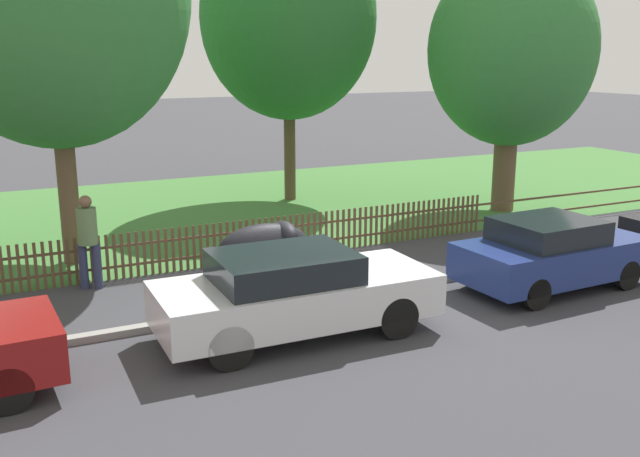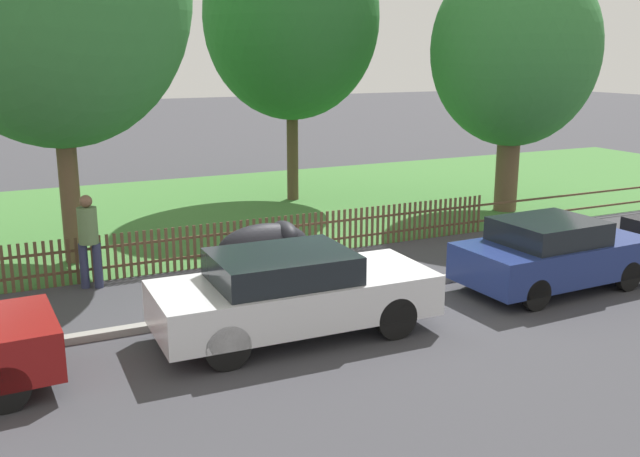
# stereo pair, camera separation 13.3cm
# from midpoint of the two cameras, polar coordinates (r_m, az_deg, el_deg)

# --- Properties ---
(ground_plane) EXTENTS (120.00, 120.00, 0.00)m
(ground_plane) POSITION_cam_midpoint_polar(r_m,az_deg,el_deg) (12.82, 0.85, -6.00)
(ground_plane) COLOR #38383D
(kerb_stone) EXTENTS (42.36, 0.20, 0.12)m
(kerb_stone) POSITION_cam_midpoint_polar(r_m,az_deg,el_deg) (12.89, 0.66, -5.61)
(kerb_stone) COLOR gray
(kerb_stone) RESTS_ON ground
(grass_strip) EXTENTS (42.36, 10.91, 0.01)m
(grass_strip) POSITION_cam_midpoint_polar(r_m,az_deg,el_deg) (20.51, -9.87, 1.40)
(grass_strip) COLOR #3D7033
(grass_strip) RESTS_ON ground
(park_fence) EXTENTS (42.36, 0.05, 0.93)m
(park_fence) POSITION_cam_midpoint_polar(r_m,az_deg,el_deg) (15.38, -4.29, -0.83)
(park_fence) COLOR brown
(park_fence) RESTS_ON ground
(parked_car_black_saloon) EXTENTS (4.45, 1.86, 1.38)m
(parked_car_black_saloon) POSITION_cam_midpoint_polar(r_m,az_deg,el_deg) (11.19, -1.88, -5.08)
(parked_car_black_saloon) COLOR silver
(parked_car_black_saloon) RESTS_ON ground
(parked_car_navy_estate) EXTENTS (3.78, 1.81, 1.36)m
(parked_car_navy_estate) POSITION_cam_midpoint_polar(r_m,az_deg,el_deg) (14.13, 18.35, -1.90)
(parked_car_navy_estate) COLOR navy
(parked_car_navy_estate) RESTS_ON ground
(covered_motorcycle) EXTENTS (2.04, 0.89, 1.16)m
(covered_motorcycle) POSITION_cam_midpoint_polar(r_m,az_deg,el_deg) (13.89, -4.06, -1.40)
(covered_motorcycle) COLOR black
(covered_motorcycle) RESTS_ON ground
(tree_mid_park) EXTENTS (5.10, 5.10, 8.28)m
(tree_mid_park) POSITION_cam_midpoint_polar(r_m,az_deg,el_deg) (21.43, -2.13, 16.49)
(tree_mid_park) COLOR brown
(tree_mid_park) RESTS_ON ground
(tree_far_left) EXTENTS (4.53, 4.53, 7.06)m
(tree_far_left) POSITION_cam_midpoint_polar(r_m,az_deg,el_deg) (20.55, 15.49, 13.55)
(tree_far_left) COLOR brown
(tree_far_left) RESTS_ON ground
(pedestrian_by_lamp) EXTENTS (0.48, 0.48, 1.80)m
(pedestrian_by_lamp) POSITION_cam_midpoint_polar(r_m,az_deg,el_deg) (14.03, -17.77, -0.57)
(pedestrian_by_lamp) COLOR #2D3351
(pedestrian_by_lamp) RESTS_ON ground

